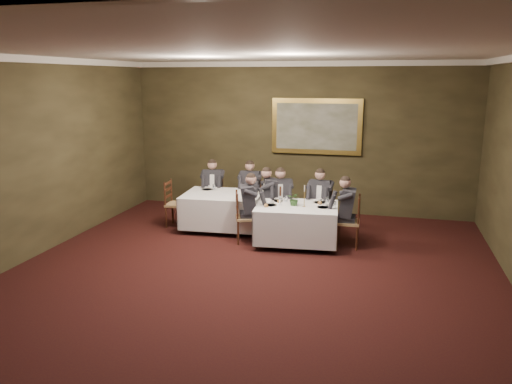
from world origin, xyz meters
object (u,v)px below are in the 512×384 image
at_px(chair_main_backleft, 280,218).
at_px(chair_main_backright, 320,219).
at_px(diner_sec_backright, 251,197).
at_px(chair_main_endleft, 246,227).
at_px(candlestick, 304,198).
at_px(chair_sec_endleft, 177,213).
at_px(chair_sec_backright, 251,207).
at_px(diner_main_backright, 320,209).
at_px(chair_sec_backleft, 214,205).
at_px(table_second, 223,208).
at_px(diner_sec_endright, 270,208).
at_px(painting, 316,126).
at_px(table_main, 297,221).
at_px(diner_main_endright, 348,221).
at_px(centerpiece, 295,198).
at_px(diner_main_endleft, 247,216).
at_px(chair_sec_endright, 271,218).
at_px(diner_main_backleft, 280,207).
at_px(chair_main_endright, 348,232).
at_px(diner_sec_backleft, 213,196).

bearing_deg(chair_main_backleft, chair_main_backright, 169.71).
distance_m(chair_main_backleft, diner_sec_backright, 1.09).
distance_m(chair_main_endleft, diner_sec_backright, 1.58).
bearing_deg(chair_main_backleft, candlestick, 112.98).
relative_size(diner_sec_backright, chair_sec_endleft, 1.35).
bearing_deg(chair_sec_backright, candlestick, 129.83).
xyz_separation_m(diner_main_backright, diner_sec_backright, (-1.64, 0.61, 0.00)).
relative_size(chair_main_backright, chair_sec_backleft, 1.00).
bearing_deg(chair_sec_backleft, table_second, 110.24).
bearing_deg(candlestick, diner_sec_endright, 139.59).
bearing_deg(table_second, chair_sec_endleft, -176.12).
bearing_deg(painting, table_second, -132.43).
bearing_deg(table_main, diner_sec_backright, 132.31).
bearing_deg(diner_sec_endright, diner_main_endright, -126.07).
bearing_deg(chair_sec_endleft, diner_main_backright, 92.53).
bearing_deg(centerpiece, chair_main_endleft, -174.55).
height_order(table_main, chair_sec_backleft, chair_sec_backleft).
xyz_separation_m(diner_main_endright, chair_sec_backleft, (-3.14, 1.29, -0.23)).
xyz_separation_m(table_main, chair_main_endleft, (-0.97, -0.10, -0.17)).
relative_size(diner_main_backright, chair_sec_backleft, 1.35).
height_order(diner_main_endright, diner_sec_endright, same).
bearing_deg(diner_main_endleft, table_second, -152.44).
distance_m(chair_main_backleft, chair_sec_endright, 0.19).
distance_m(table_second, chair_main_backleft, 1.21).
bearing_deg(diner_main_backleft, chair_main_backleft, -90.00).
height_order(chair_main_backleft, diner_main_backleft, diner_main_backleft).
height_order(chair_sec_backleft, diner_sec_backright, diner_sec_backright).
height_order(diner_main_backleft, diner_sec_endright, same).
height_order(chair_sec_backleft, diner_sec_endright, diner_sec_endright).
relative_size(chair_sec_endleft, centerpiece, 3.62).
xyz_separation_m(chair_sec_backleft, chair_sec_endright, (1.51, -0.73, 0.00)).
bearing_deg(chair_sec_backleft, chair_main_endleft, 117.69).
distance_m(chair_main_backright, chair_main_endright, 0.97).
bearing_deg(chair_main_endleft, table_second, -153.05).
height_order(chair_main_backright, diner_sec_endright, diner_sec_endright).
bearing_deg(chair_main_backleft, chair_sec_endleft, -9.65).
bearing_deg(candlestick, diner_sec_backright, 134.52).
bearing_deg(diner_main_backleft, chair_main_backright, 170.50).
bearing_deg(chair_main_backright, chair_sec_backright, -14.90).
distance_m(chair_main_backright, candlestick, 1.10).
bearing_deg(chair_main_endright, chair_main_endleft, 93.92).
bearing_deg(chair_main_endright, chair_sec_endright, 69.34).
xyz_separation_m(table_second, chair_main_endleft, (0.71, -0.68, -0.17)).
height_order(chair_main_backright, diner_sec_backleft, diner_sec_backleft).
relative_size(chair_main_backright, candlestick, 2.34).
bearing_deg(chair_sec_endleft, chair_main_endleft, 67.39).
bearing_deg(diner_main_backleft, diner_sec_backright, -55.98).
distance_m(table_second, diner_sec_backleft, 0.93).
xyz_separation_m(centerpiece, candlestick, (0.19, -0.03, 0.02)).
relative_size(diner_sec_backleft, diner_sec_backright, 1.00).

